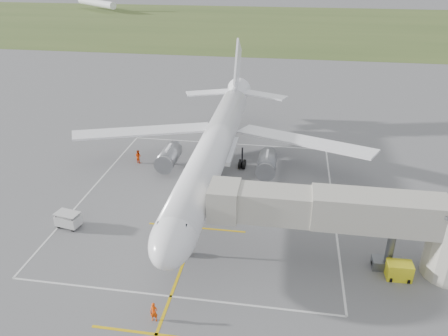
% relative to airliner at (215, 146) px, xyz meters
% --- Properties ---
extents(ground, '(700.00, 700.00, 0.00)m').
position_rel_airliner_xyz_m(ground, '(0.00, -0.75, -4.39)').
color(ground, '#58585B').
rests_on(ground, ground).
extents(grass_strip, '(700.00, 120.00, 0.02)m').
position_rel_airliner_xyz_m(grass_strip, '(0.00, 129.25, -4.38)').
color(grass_strip, '#3E5123').
rests_on(grass_strip, ground).
extents(apron_markings, '(28.20, 60.00, 0.01)m').
position_rel_airliner_xyz_m(apron_markings, '(0.00, -6.57, -4.38)').
color(apron_markings, gold).
rests_on(apron_markings, ground).
extents(airliner, '(38.93, 46.75, 13.52)m').
position_rel_airliner_xyz_m(airliner, '(0.00, 0.00, 0.00)').
color(airliner, white).
rests_on(airliner, ground).
extents(jet_bridge, '(23.40, 5.00, 7.20)m').
position_rel_airliner_xyz_m(jet_bridge, '(15.72, -14.25, 0.35)').
color(jet_bridge, '#ADA99C').
rests_on(jet_bridge, ground).
extents(gpu_unit, '(2.11, 1.52, 1.56)m').
position_rel_airliner_xyz_m(gpu_unit, '(18.74, -15.49, -3.62)').
color(gpu_unit, yellow).
rests_on(gpu_unit, ground).
extents(baggage_cart, '(2.63, 1.87, 1.67)m').
position_rel_airliner_xyz_m(baggage_cart, '(-12.88, -12.64, -3.54)').
color(baggage_cart, beige).
rests_on(baggage_cart, ground).
extents(ramp_worker_nose, '(0.60, 0.40, 1.64)m').
position_rel_airliner_xyz_m(ramp_worker_nose, '(-0.53, -23.43, -3.57)').
color(ramp_worker_nose, '#E44107').
rests_on(ramp_worker_nose, ground).
extents(ramp_worker_wing, '(1.08, 0.99, 1.78)m').
position_rel_airliner_xyz_m(ramp_worker_wing, '(-10.89, 3.07, -3.50)').
color(ramp_worker_wing, '#DF4107').
rests_on(ramp_worker_wing, ground).
extents(distant_aircraft, '(214.01, 29.46, 8.85)m').
position_rel_airliner_xyz_m(distant_aircraft, '(7.69, 164.02, -0.80)').
color(distant_aircraft, white).
rests_on(distant_aircraft, ground).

